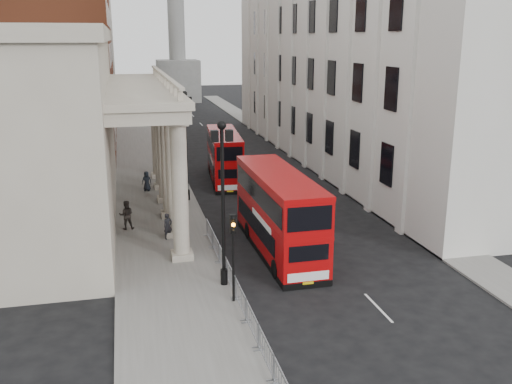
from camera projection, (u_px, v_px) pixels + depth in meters
The scene contains 19 objects.
ground at pixel (253, 322), 25.32m from camera, with size 260.00×260.00×0.00m, color black.
sidewalk_west at pixel (149, 173), 52.83m from camera, with size 6.00×140.00×0.12m, color slate.
sidewalk_east at pixel (318, 164), 56.47m from camera, with size 3.00×140.00×0.12m, color slate.
kerb at pixel (181, 171), 53.48m from camera, with size 0.20×140.00×0.14m, color slate.
portico_building at pixel (42, 133), 38.35m from camera, with size 9.00×28.00×12.00m, color #A39988.
brick_building at pixel (70, 49), 65.22m from camera, with size 9.00×32.00×22.00m, color brown.
west_building_far at pixel (86, 51), 95.55m from camera, with size 9.00×30.00×20.00m, color #A39988.
east_building at pixel (339, 34), 55.64m from camera, with size 8.00×55.00×25.00m, color beige.
monument_column at pixel (176, 17), 108.90m from camera, with size 8.00×8.00×54.20m.
lamp_post_south at pixel (223, 193), 27.66m from camera, with size 1.05×0.44×8.32m.
lamp_post_mid at pixel (186, 138), 42.69m from camera, with size 1.05×0.44×8.32m.
lamp_post_north at pixel (168, 112), 57.73m from camera, with size 1.05×0.44×8.32m.
traffic_light at pixel (233, 242), 26.26m from camera, with size 0.28×0.33×4.30m.
crowd_barriers at pixel (236, 288), 27.16m from camera, with size 0.50×18.75×1.10m.
bus_near at pixel (279, 211), 33.07m from camera, with size 2.77×10.96×4.72m.
bus_far at pixel (224, 156), 49.87m from camera, with size 3.23×10.05×4.27m.
pedestrian_a at pixel (168, 226), 35.21m from camera, with size 0.60×0.39×1.63m, color black.
pedestrian_b at pixel (126, 215), 36.98m from camera, with size 0.93×0.73×1.92m, color black.
pedestrian_c at pixel (147, 181), 46.38m from camera, with size 0.79×0.51×1.61m, color black.
Camera 1 is at (-5.12, -22.35, 12.20)m, focal length 40.00 mm.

